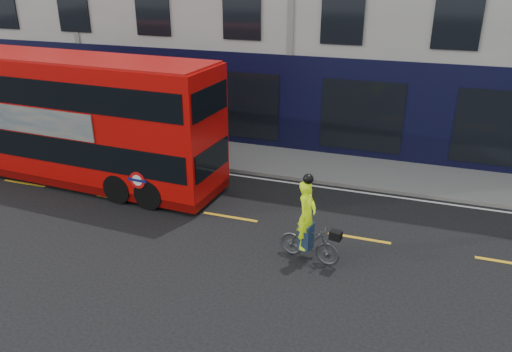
% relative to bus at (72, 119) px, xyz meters
% --- Properties ---
extents(ground, '(120.00, 120.00, 0.00)m').
position_rel_bus_xyz_m(ground, '(6.36, -2.55, -2.29)').
color(ground, black).
rests_on(ground, ground).
extents(pavement, '(60.00, 3.00, 0.12)m').
position_rel_bus_xyz_m(pavement, '(6.36, 3.95, -2.23)').
color(pavement, slate).
rests_on(pavement, ground).
extents(kerb, '(60.00, 0.12, 0.13)m').
position_rel_bus_xyz_m(kerb, '(6.36, 2.45, -2.22)').
color(kerb, slate).
rests_on(kerb, ground).
extents(road_edge_line, '(58.00, 0.10, 0.01)m').
position_rel_bus_xyz_m(road_edge_line, '(6.36, 2.15, -2.29)').
color(road_edge_line, silver).
rests_on(road_edge_line, ground).
extents(lane_dashes, '(58.00, 0.12, 0.01)m').
position_rel_bus_xyz_m(lane_dashes, '(6.36, -1.05, -2.29)').
color(lane_dashes, gold).
rests_on(lane_dashes, ground).
extents(bus, '(11.20, 3.11, 4.47)m').
position_rel_bus_xyz_m(bus, '(0.00, 0.00, 0.00)').
color(bus, '#BF0A07').
rests_on(bus, ground).
extents(cyclist, '(1.77, 0.81, 2.45)m').
position_rel_bus_xyz_m(cyclist, '(9.21, -2.63, -1.45)').
color(cyclist, '#414446').
rests_on(cyclist, ground).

